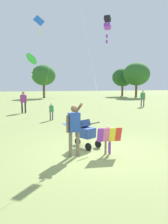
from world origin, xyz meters
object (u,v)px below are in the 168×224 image
Objects in this scene: kite_orange_delta at (40,25)px; person_sitting_far at (143,97)px; picnic_blanket at (75,125)px; kite_green_novelty at (31,59)px; kite_adult_black at (107,24)px; person_red_shirt at (23,100)px; person_couple_left at (51,110)px; stroller at (85,131)px; child_with_butterfly_kite at (108,137)px; person_adult_flyer at (74,126)px.

person_sitting_far is at bearing 12.01° from kite_orange_delta.
kite_orange_delta is 5.56× the size of picnic_blanket.
kite_green_novelty reaches higher than person_sitting_far.
kite_green_novelty is (-3.05, 3.18, -1.21)m from kite_adult_black.
person_sitting_far is (11.39, 2.03, -0.03)m from person_red_shirt.
person_red_shirt is 11.57m from person_sitting_far.
person_couple_left is at bearing 121.26° from picnic_blanket.
person_red_shirt is 1.55× the size of person_couple_left.
kite_orange_delta is at bearing 82.43° from kite_green_novelty.
person_sitting_far is at bearing 36.47° from kite_green_novelty.
stroller is 0.65× the size of person_sitting_far.
child_with_butterfly_kite is 4.86m from kite_adult_black.
child_with_butterfly_kite is at bearing -81.24° from person_couple_left.
person_red_shirt is at bearing 113.69° from person_couple_left.
kite_orange_delta is at bearing 104.18° from kite_adult_black.
person_couple_left is at bearing 58.04° from kite_green_novelty.
kite_green_novelty is (-0.78, -5.84, -3.19)m from kite_orange_delta.
person_adult_flyer is 0.23× the size of kite_orange_delta.
child_with_butterfly_kite is at bearing -62.28° from stroller.
stroller reaches higher than child_with_butterfly_kite.
person_couple_left is at bearing 110.46° from kite_adult_black.
person_adult_flyer is 1.57× the size of person_couple_left.
kite_green_novelty is at bearing -84.08° from person_red_shirt.
kite_green_novelty is at bearing 111.45° from stroller.
child_with_butterfly_kite is 0.13× the size of kite_orange_delta.
person_red_shirt is 1.03× the size of person_sitting_far.
kite_adult_black is 4.57m from kite_green_novelty.
kite_orange_delta is at bearing -167.99° from person_sitting_far.
kite_orange_delta is 9.08m from picnic_blanket.
stroller is 0.21× the size of kite_adult_black.
kite_green_novelty reaches higher than child_with_butterfly_kite.
person_sitting_far is 1.51× the size of person_couple_left.
person_adult_flyer is 1.16m from stroller.
kite_orange_delta reaches higher than person_couple_left.
picnic_blanket is (1.54, -5.86, -6.76)m from kite_orange_delta.
person_adult_flyer is 11.53m from person_red_shirt.
kite_adult_black is (1.27, 1.35, 4.17)m from stroller.
person_red_shirt is at bearing 116.21° from picnic_blanket.
person_adult_flyer is 12.68m from kite_orange_delta.
person_red_shirt is (-2.40, 10.47, 0.39)m from stroller.
stroller is 4.58m from picnic_blanket.
kite_orange_delta is 11.75m from person_sitting_far.
person_red_shirt is at bearing 111.92° from kite_adult_black.
kite_green_novelty reaches higher than person_couple_left.
stroller is 5.70m from kite_green_novelty.
stroller is (-0.53, 1.01, 0.01)m from child_with_butterfly_kite.
stroller is 12.10m from kite_orange_delta.
kite_adult_black reaches higher than person_couple_left.
kite_adult_black reaches higher than child_with_butterfly_kite.
person_sitting_far is at bearing 54.25° from stroller.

